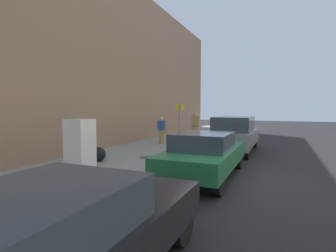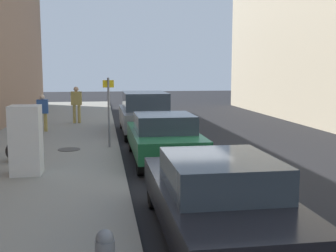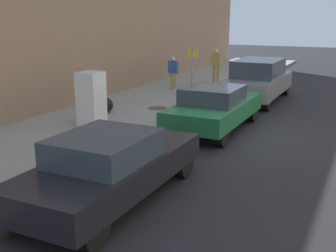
% 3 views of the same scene
% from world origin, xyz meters
% --- Properties ---
extents(ground_plane, '(80.00, 80.00, 0.00)m').
position_xyz_m(ground_plane, '(0.00, 0.00, 0.00)').
color(ground_plane, black).
extents(sidewalk_slab, '(4.79, 44.00, 0.14)m').
position_xyz_m(sidewalk_slab, '(-4.14, 0.00, 0.07)').
color(sidewalk_slab, gray).
rests_on(sidewalk_slab, ground).
extents(building_facade_near, '(2.18, 39.60, 9.40)m').
position_xyz_m(building_facade_near, '(-7.63, 0.00, 4.70)').
color(building_facade_near, '#937056').
rests_on(building_facade_near, ground).
extents(discarded_refrigerator, '(0.71, 0.71, 1.68)m').
position_xyz_m(discarded_refrigerator, '(-4.13, -1.46, 0.98)').
color(discarded_refrigerator, white).
rests_on(discarded_refrigerator, sidewalk_slab).
extents(manhole_cover, '(0.70, 0.70, 0.02)m').
position_xyz_m(manhole_cover, '(-3.37, 1.59, 0.14)').
color(manhole_cover, '#47443F').
rests_on(manhole_cover, sidewalk_slab).
extents(street_sign_post, '(0.36, 0.07, 2.28)m').
position_xyz_m(street_sign_post, '(-2.08, 1.91, 1.42)').
color(street_sign_post, slate).
rests_on(street_sign_post, sidewalk_slab).
extents(trash_bag, '(0.54, 0.54, 0.54)m').
position_xyz_m(trash_bag, '(-4.72, 0.17, 0.41)').
color(trash_bag, black).
rests_on(trash_bag, sidewalk_slab).
extents(pedestrian_walking_far, '(0.44, 0.22, 1.52)m').
position_xyz_m(pedestrian_walking_far, '(-4.71, 5.82, 1.00)').
color(pedestrian_walking_far, '#A8934C').
rests_on(pedestrian_walking_far, sidewalk_slab).
extents(pedestrian_standing_near, '(0.50, 0.23, 1.74)m').
position_xyz_m(pedestrian_standing_near, '(-3.50, 8.45, 1.15)').
color(pedestrian_standing_near, '#A8934C').
rests_on(pedestrian_standing_near, sidewalk_slab).
extents(parked_sedan_dark, '(1.80, 4.56, 1.38)m').
position_xyz_m(parked_sedan_dark, '(-0.54, -5.79, 0.71)').
color(parked_sedan_dark, black).
rests_on(parked_sedan_dark, ground).
extents(parked_sedan_green, '(1.85, 4.42, 1.41)m').
position_xyz_m(parked_sedan_green, '(-0.54, 0.06, 0.74)').
color(parked_sedan_green, '#1E6038').
rests_on(parked_sedan_green, ground).
extents(parked_suv_gray, '(1.97, 4.85, 1.74)m').
position_xyz_m(parked_suv_gray, '(-0.54, 5.40, 0.90)').
color(parked_suv_gray, slate).
rests_on(parked_suv_gray, ground).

